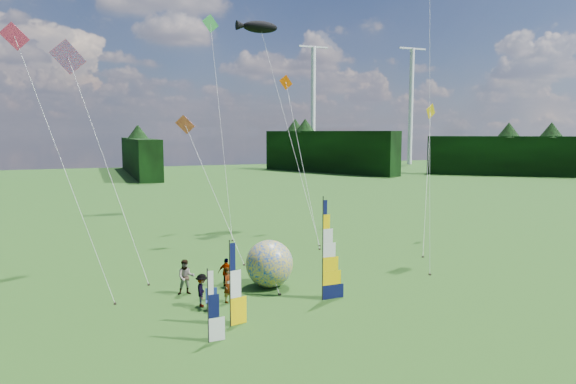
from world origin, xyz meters
name	(u,v)px	position (x,y,z in m)	size (l,w,h in m)	color
ground	(342,323)	(0.00, 0.00, 0.00)	(220.00, 220.00, 0.00)	#2C4D12
treeline_ring	(343,235)	(0.00, 0.00, 4.00)	(210.00, 210.00, 8.00)	black
turbine_left	(411,107)	(70.00, 95.00, 15.00)	(8.00, 1.20, 30.00)	silver
turbine_right	(313,107)	(45.00, 102.00, 15.00)	(8.00, 1.20, 30.00)	silver
feather_banner_main	(323,251)	(0.53, 3.12, 2.56)	(1.38, 0.10, 5.12)	#0B0F39
side_banner_left	(230,285)	(-4.75, 1.41, 1.86)	(1.03, 0.10, 3.72)	#FFCA00
side_banner_far	(208,307)	(-6.04, 0.06, 1.48)	(0.89, 0.10, 2.96)	white
bol_inflatable	(269,264)	(-1.22, 6.22, 1.31)	(2.61, 2.61, 2.61)	#0031A9
spectator_a	(229,285)	(-3.97, 4.59, 0.89)	(0.65, 0.43, 1.78)	#66594C
spectator_b	(186,277)	(-5.72, 6.61, 0.93)	(0.91, 0.45, 1.86)	#66594C
spectator_c	(202,290)	(-5.35, 4.41, 0.82)	(1.06, 0.39, 1.63)	#66594C
spectator_d	(227,272)	(-3.38, 7.18, 0.79)	(0.93, 0.38, 1.59)	#66594C
camp_chair	(212,300)	(-5.05, 3.71, 0.52)	(0.60, 0.60, 1.05)	navy
kite_whale	(287,115)	(5.45, 20.48, 9.93)	(3.95, 15.63, 19.86)	black
kite_rainbow_delta	(105,148)	(-9.23, 12.77, 7.52)	(7.33, 11.23, 15.04)	red
kite_parafoil	(430,106)	(10.45, 7.99, 10.13)	(7.63, 9.87, 20.27)	red
small_kite_red	(212,180)	(-2.13, 15.68, 5.15)	(4.38, 11.61, 10.30)	#F35635
small_kite_orange	(301,151)	(5.80, 18.21, 6.96)	(3.35, 11.88, 13.91)	#E04E00
small_kite_yellow	(427,171)	(13.37, 11.95, 5.63)	(7.45, 8.80, 11.25)	gold
small_kite_pink	(63,155)	(-11.41, 8.76, 7.32)	(6.60, 7.26, 14.64)	#F5315E
small_kite_green	(221,117)	(0.44, 22.98, 9.78)	(3.24, 11.37, 19.55)	green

